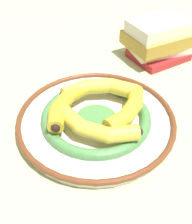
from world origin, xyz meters
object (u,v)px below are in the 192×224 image
at_px(banana_b, 94,128).
at_px(banana_c, 127,111).
at_px(book_stack, 158,40).
at_px(decorative_bowl, 96,119).
at_px(banana_a, 66,103).
at_px(banana_d, 101,88).

distance_m(banana_b, banana_c, 0.09).
bearing_deg(book_stack, banana_c, -139.66).
bearing_deg(banana_c, decorative_bowl, 108.37).
bearing_deg(banana_b, banana_a, 151.55).
bearing_deg(book_stack, banana_b, -146.14).
distance_m(decorative_bowl, book_stack, 0.39).
xyz_separation_m(banana_a, banana_c, (0.14, 0.03, 0.00)).
height_order(banana_c, book_stack, book_stack).
xyz_separation_m(banana_b, banana_c, (0.05, 0.08, 0.00)).
xyz_separation_m(banana_b, banana_d, (-0.04, 0.14, 0.00)).
distance_m(decorative_bowl, banana_a, 0.08).
distance_m(banana_b, banana_d, 0.14).
height_order(banana_b, banana_d, banana_d).
distance_m(decorative_bowl, banana_c, 0.08).
xyz_separation_m(banana_d, book_stack, (0.08, 0.31, 0.01)).
bearing_deg(decorative_bowl, banana_c, 10.71).
bearing_deg(banana_d, banana_a, 30.33).
height_order(decorative_bowl, banana_c, banana_c).
xyz_separation_m(banana_a, banana_d, (0.06, 0.09, 0.00)).
bearing_deg(decorative_bowl, book_stack, 80.25).
bearing_deg(banana_a, banana_d, 146.80).
height_order(banana_b, banana_c, banana_c).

